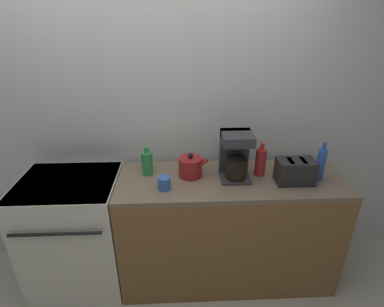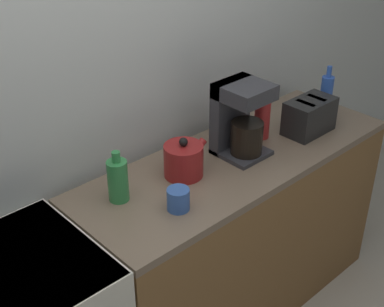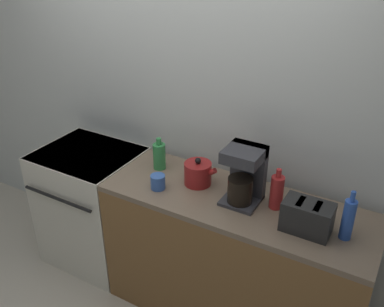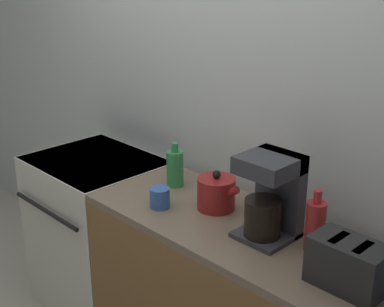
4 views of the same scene
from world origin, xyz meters
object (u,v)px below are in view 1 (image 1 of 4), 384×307
at_px(stove, 76,231).
at_px(bottle_green, 147,163).
at_px(bottle_red, 261,161).
at_px(bottle_blue, 321,164).
at_px(coffee_maker, 236,155).
at_px(kettle, 191,167).
at_px(toaster, 295,171).
at_px(cup_blue, 164,183).

bearing_deg(stove, bottle_green, 8.24).
height_order(bottle_red, bottle_blue, bottle_blue).
relative_size(coffee_maker, bottle_blue, 1.22).
height_order(kettle, coffee_maker, coffee_maker).
distance_m(kettle, toaster, 0.75).
bearing_deg(bottle_blue, stove, 178.71).
distance_m(stove, toaster, 1.73).
distance_m(toaster, coffee_maker, 0.43).
relative_size(bottle_green, bottle_blue, 0.78).
bearing_deg(kettle, coffee_maker, -4.56).
distance_m(bottle_red, cup_blue, 0.73).
xyz_separation_m(toaster, bottle_green, (-1.06, 0.17, 0.01)).
xyz_separation_m(toaster, bottle_red, (-0.22, 0.13, 0.02)).
bearing_deg(toaster, bottle_green, 170.91).
bearing_deg(kettle, cup_blue, -137.39).
height_order(stove, coffee_maker, coffee_maker).
bearing_deg(toaster, kettle, 170.21).
bearing_deg(stove, bottle_blue, -1.29).
height_order(bottle_red, cup_blue, bottle_red).
height_order(bottle_green, bottle_blue, bottle_blue).
relative_size(toaster, bottle_red, 1.02).
bearing_deg(bottle_red, bottle_blue, -11.24).
relative_size(kettle, cup_blue, 2.36).
relative_size(stove, bottle_red, 3.68).
bearing_deg(bottle_blue, cup_blue, -175.37).
height_order(kettle, toaster, kettle).
relative_size(kettle, bottle_green, 0.98).
relative_size(bottle_green, cup_blue, 2.42).
relative_size(bottle_red, cup_blue, 2.75).
bearing_deg(cup_blue, coffee_maker, 16.19).
distance_m(stove, kettle, 1.05).
xyz_separation_m(kettle, coffee_maker, (0.32, -0.03, 0.10)).
relative_size(kettle, toaster, 0.84).
xyz_separation_m(bottle_blue, cup_blue, (-1.12, -0.09, -0.07)).
xyz_separation_m(kettle, toaster, (0.74, -0.13, 0.01)).
xyz_separation_m(coffee_maker, bottle_red, (0.20, 0.02, -0.07)).
relative_size(toaster, bottle_blue, 0.91).
bearing_deg(bottle_red, kettle, 179.87).
bearing_deg(cup_blue, bottle_red, 13.75).
bearing_deg(toaster, cup_blue, -177.05).
distance_m(stove, coffee_maker, 1.38).
xyz_separation_m(kettle, cup_blue, (-0.19, -0.17, -0.03)).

